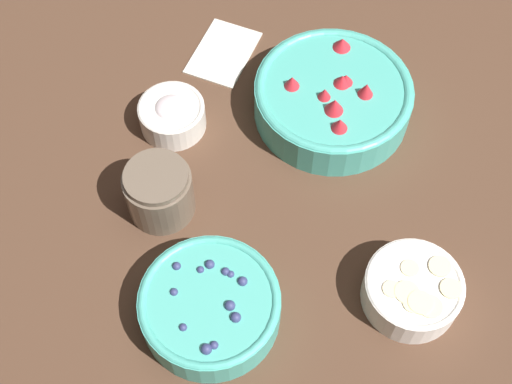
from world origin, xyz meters
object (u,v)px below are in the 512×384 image
at_px(bowl_bananas, 413,289).
at_px(jar_chocolate, 159,193).
at_px(bowl_strawberries, 333,97).
at_px(bowl_blueberries, 210,306).
at_px(bowl_cream, 172,114).

distance_m(bowl_bananas, jar_chocolate, 0.38).
bearing_deg(bowl_bananas, bowl_strawberries, 32.67).
relative_size(bowl_strawberries, bowl_bananas, 1.86).
bearing_deg(bowl_blueberries, bowl_cream, 29.31).
height_order(bowl_bananas, bowl_cream, bowl_cream).
height_order(bowl_blueberries, bowl_bananas, bowl_blueberries).
distance_m(bowl_strawberries, bowl_blueberries, 0.39).
height_order(bowl_blueberries, jar_chocolate, jar_chocolate).
xyz_separation_m(bowl_blueberries, bowl_cream, (0.28, 0.16, -0.00)).
bearing_deg(bowl_blueberries, jar_chocolate, 41.60).
bearing_deg(bowl_cream, bowl_blueberries, -150.69).
bearing_deg(bowl_strawberries, bowl_cream, 112.84).
bearing_deg(jar_chocolate, bowl_blueberries, -138.40).
xyz_separation_m(bowl_strawberries, jar_chocolate, (-0.24, 0.20, 0.00)).
relative_size(bowl_strawberries, bowl_blueberries, 1.31).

